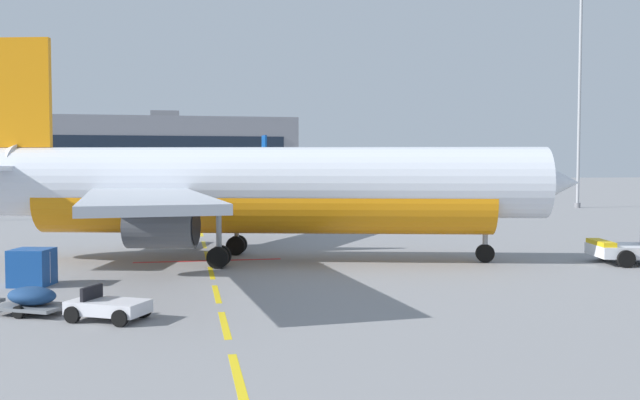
{
  "coord_description": "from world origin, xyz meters",
  "views": [
    {
      "loc": [
        16.73,
        -16.19,
        5.25
      ],
      "look_at": [
        24.4,
        22.82,
        3.23
      ],
      "focal_mm": 39.0,
      "sensor_mm": 36.0,
      "label": 1
    }
  ],
  "objects_px": {
    "airliner_foreground": "(254,189)",
    "apron_light_mast_far": "(580,69)",
    "airliner_far_center": "(277,177)",
    "uld_cargo_container": "(32,267)"
  },
  "relations": [
    {
      "from": "apron_light_mast_far",
      "to": "airliner_far_center",
      "type": "bearing_deg",
      "value": 135.35
    },
    {
      "from": "airliner_foreground",
      "to": "airliner_far_center",
      "type": "bearing_deg",
      "value": 81.5
    },
    {
      "from": "airliner_far_center",
      "to": "uld_cargo_container",
      "type": "height_order",
      "value": "airliner_far_center"
    },
    {
      "from": "airliner_foreground",
      "to": "apron_light_mast_far",
      "type": "distance_m",
      "value": 59.95
    },
    {
      "from": "airliner_foreground",
      "to": "apron_light_mast_far",
      "type": "xyz_separation_m",
      "value": [
        43.46,
        39.26,
        12.81
      ]
    },
    {
      "from": "airliner_foreground",
      "to": "airliner_far_center",
      "type": "distance_m",
      "value": 72.42
    },
    {
      "from": "airliner_far_center",
      "to": "uld_cargo_container",
      "type": "distance_m",
      "value": 80.35
    },
    {
      "from": "airliner_foreground",
      "to": "airliner_far_center",
      "type": "height_order",
      "value": "airliner_foreground"
    },
    {
      "from": "uld_cargo_container",
      "to": "apron_light_mast_far",
      "type": "relative_size",
      "value": 0.07
    },
    {
      "from": "uld_cargo_container",
      "to": "airliner_far_center",
      "type": "bearing_deg",
      "value": 74.88
    }
  ]
}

